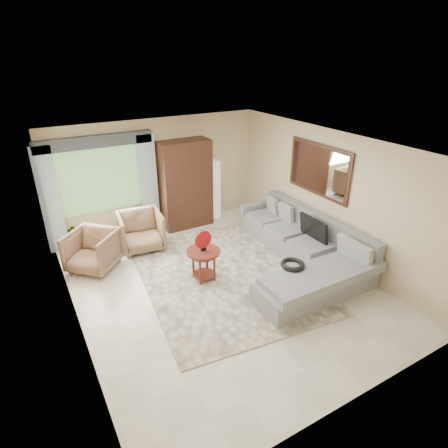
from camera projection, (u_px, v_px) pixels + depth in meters
ground at (222, 285)px, 6.95m from camera, size 6.00×6.00×0.00m
area_rug at (224, 274)px, 7.27m from camera, size 3.42×4.31×0.02m
sectional_sofa at (303, 252)px, 7.49m from camera, size 2.30×3.46×0.90m
tv_screen at (314, 228)px, 7.48m from camera, size 0.14×0.74×0.48m
garden_hose at (293, 265)px, 6.56m from camera, size 0.43×0.43×0.09m
coffee_table at (204, 264)px, 6.98m from camera, size 0.63×0.63×0.63m
red_disc at (203, 239)px, 6.75m from camera, size 0.34×0.05×0.34m
armchair_left at (93, 251)px, 7.32m from camera, size 1.22×1.22×0.80m
armchair_right at (141, 231)px, 8.06m from camera, size 0.98×1.01×0.83m
potted_plant at (78, 235)px, 8.14m from camera, size 0.65×0.60×0.60m
armoire at (186, 184)px, 8.89m from camera, size 1.20×0.55×2.10m
floor_lamp at (214, 190)px, 9.42m from camera, size 0.24×0.24×1.50m
window at (100, 180)px, 8.08m from camera, size 1.80×0.04×1.40m
curtain_left at (50, 201)px, 7.65m from camera, size 0.40×0.08×2.30m
curtain_right at (149, 184)px, 8.59m from camera, size 0.40×0.08×2.30m
valance at (95, 142)px, 7.66m from camera, size 2.40×0.12×0.26m
wall_mirror at (319, 170)px, 7.59m from camera, size 0.05×1.70×1.05m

